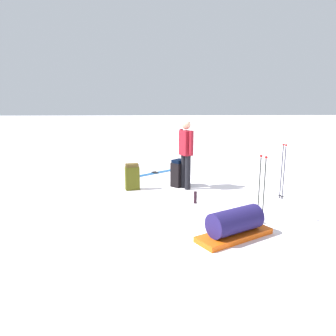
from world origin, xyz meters
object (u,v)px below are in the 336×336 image
object	(u,v)px
backpack_large_dark	(179,173)
thermos_bottle	(195,197)
ski_poles_planted_near	(283,169)
ski_pair_near	(155,173)
skier_standing	(186,151)
ski_poles_planted_far	(262,185)
backpack_bright	(132,177)
gear_sled	(235,225)

from	to	relation	value
backpack_large_dark	thermos_bottle	xyz separation A→B (m)	(-1.40, -0.25, -0.21)
ski_poles_planted_near	thermos_bottle	xyz separation A→B (m)	(-0.25, 1.97, -0.56)
ski_pair_near	thermos_bottle	size ratio (longest dim) A/B	5.57
skier_standing	ski_poles_planted_far	distance (m)	2.59
backpack_bright	ski_poles_planted_near	world-z (taller)	ski_poles_planted_near
thermos_bottle	backpack_large_dark	bearing A→B (deg)	10.31
backpack_large_dark	thermos_bottle	world-z (taller)	backpack_large_dark
backpack_large_dark	thermos_bottle	bearing A→B (deg)	-169.69
thermos_bottle	backpack_bright	bearing A→B (deg)	51.54
backpack_large_dark	thermos_bottle	distance (m)	1.44
skier_standing	ski_pair_near	distance (m)	2.10
backpack_large_dark	ski_pair_near	bearing A→B (deg)	22.31
skier_standing	ski_poles_planted_far	world-z (taller)	skier_standing
skier_standing	thermos_bottle	distance (m)	1.45
ski_poles_planted_near	thermos_bottle	distance (m)	2.06
ski_poles_planted_far	thermos_bottle	xyz separation A→B (m)	(1.13, 1.04, -0.56)
ski_pair_near	gear_sled	bearing A→B (deg)	-164.70
backpack_large_dark	ski_poles_planted_far	bearing A→B (deg)	-152.88
skier_standing	ski_pair_near	xyz separation A→B (m)	(1.71, 0.77, -0.94)
ski_poles_planted_near	thermos_bottle	bearing A→B (deg)	97.17
ski_poles_planted_near	backpack_bright	bearing A→B (deg)	75.43
ski_poles_planted_near	ski_poles_planted_far	bearing A→B (deg)	145.92
skier_standing	thermos_bottle	world-z (taller)	skier_standing
backpack_bright	ski_poles_planted_far	bearing A→B (deg)	-132.53
ski_pair_near	ski_poles_planted_far	distance (m)	4.50
backpack_bright	ski_poles_planted_far	xyz separation A→B (m)	(-2.26, -2.46, 0.37)
ski_pair_near	ski_poles_planted_far	world-z (taller)	ski_poles_planted_far
gear_sled	thermos_bottle	distance (m)	1.84
ski_poles_planted_far	gear_sled	xyz separation A→B (m)	(-0.66, 0.63, -0.46)
backpack_large_dark	gear_sled	bearing A→B (deg)	-168.17
gear_sled	thermos_bottle	xyz separation A→B (m)	(1.79, 0.41, -0.09)
ski_pair_near	gear_sled	size ratio (longest dim) A/B	1.07
backpack_large_dark	gear_sled	world-z (taller)	backpack_large_dark
ski_poles_planted_near	skier_standing	bearing A→B (deg)	65.54
ski_poles_planted_far	gear_sled	world-z (taller)	ski_poles_planted_far
backpack_bright	thermos_bottle	world-z (taller)	backpack_bright
thermos_bottle	ski_poles_planted_near	bearing A→B (deg)	-82.83
skier_standing	ski_pair_near	size ratio (longest dim) A/B	1.17
ski_poles_planted_near	gear_sled	world-z (taller)	ski_poles_planted_near
ski_pair_near	skier_standing	bearing A→B (deg)	-155.67
skier_standing	backpack_bright	world-z (taller)	skier_standing
gear_sled	backpack_bright	bearing A→B (deg)	32.17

